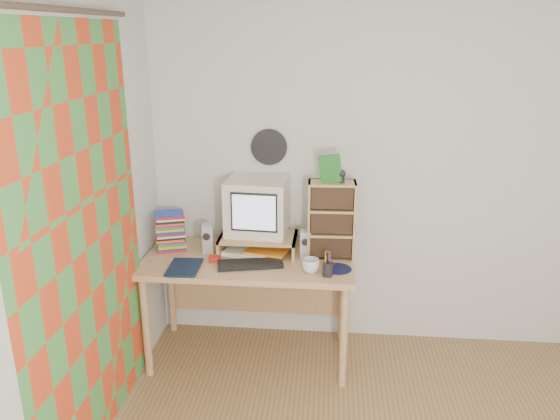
% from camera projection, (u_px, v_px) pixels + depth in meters
% --- Properties ---
extents(back_wall, '(3.50, 0.00, 3.50)m').
position_uv_depth(back_wall, '(404.00, 175.00, 3.74)').
color(back_wall, silver).
rests_on(back_wall, floor).
extents(left_wall, '(0.00, 3.50, 3.50)m').
position_uv_depth(left_wall, '(24.00, 271.00, 2.24)').
color(left_wall, silver).
rests_on(left_wall, floor).
extents(curtain, '(0.00, 2.20, 2.20)m').
position_uv_depth(curtain, '(86.00, 250.00, 2.73)').
color(curtain, red).
rests_on(curtain, left_wall).
extents(wall_disc, '(0.25, 0.02, 0.25)m').
position_uv_depth(wall_disc, '(269.00, 147.00, 3.75)').
color(wall_disc, black).
rests_on(wall_disc, back_wall).
extents(desk, '(1.40, 0.70, 0.75)m').
position_uv_depth(desk, '(251.00, 272.00, 3.74)').
color(desk, '#DEB277').
rests_on(desk, floor).
extents(monitor_riser, '(0.52, 0.30, 0.12)m').
position_uv_depth(monitor_riser, '(258.00, 239.00, 3.70)').
color(monitor_riser, tan).
rests_on(monitor_riser, desk).
extents(crt_monitor, '(0.42, 0.42, 0.38)m').
position_uv_depth(crt_monitor, '(257.00, 207.00, 3.68)').
color(crt_monitor, silver).
rests_on(crt_monitor, monitor_riser).
extents(speaker_left, '(0.08, 0.08, 0.20)m').
position_uv_depth(speaker_left, '(208.00, 239.00, 3.70)').
color(speaker_left, silver).
rests_on(speaker_left, desk).
extents(speaker_right, '(0.07, 0.07, 0.19)m').
position_uv_depth(speaker_right, '(305.00, 244.00, 3.62)').
color(speaker_right, silver).
rests_on(speaker_right, desk).
extents(keyboard, '(0.44, 0.23, 0.03)m').
position_uv_depth(keyboard, '(250.00, 264.00, 3.50)').
color(keyboard, black).
rests_on(keyboard, desk).
extents(dvd_stack, '(0.22, 0.19, 0.27)m').
position_uv_depth(dvd_stack, '(171.00, 231.00, 3.74)').
color(dvd_stack, brown).
rests_on(dvd_stack, desk).
extents(cd_rack, '(0.32, 0.18, 0.52)m').
position_uv_depth(cd_rack, '(331.00, 220.00, 3.59)').
color(cd_rack, tan).
rests_on(cd_rack, desk).
extents(mug, '(0.14, 0.14, 0.09)m').
position_uv_depth(mug, '(311.00, 266.00, 3.41)').
color(mug, silver).
rests_on(mug, desk).
extents(diary, '(0.25, 0.19, 0.05)m').
position_uv_depth(diary, '(169.00, 265.00, 3.46)').
color(diary, '#0D1A32').
rests_on(diary, desk).
extents(mousepad, '(0.19, 0.19, 0.00)m').
position_uv_depth(mousepad, '(337.00, 269.00, 3.47)').
color(mousepad, black).
rests_on(mousepad, desk).
extents(pen_cup, '(0.07, 0.07, 0.13)m').
position_uv_depth(pen_cup, '(328.00, 266.00, 3.35)').
color(pen_cup, black).
rests_on(pen_cup, desk).
extents(papers, '(0.36, 0.30, 0.04)m').
position_uv_depth(papers, '(256.00, 251.00, 3.71)').
color(papers, white).
rests_on(papers, desk).
extents(red_box, '(0.08, 0.05, 0.04)m').
position_uv_depth(red_box, '(215.00, 259.00, 3.57)').
color(red_box, '#B62213').
rests_on(red_box, desk).
extents(game_box, '(0.14, 0.04, 0.18)m').
position_uv_depth(game_box, '(330.00, 169.00, 3.46)').
color(game_box, '#1C631D').
rests_on(game_box, cd_rack).
extents(webcam, '(0.05, 0.05, 0.08)m').
position_uv_depth(webcam, '(342.00, 176.00, 3.47)').
color(webcam, black).
rests_on(webcam, cd_rack).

